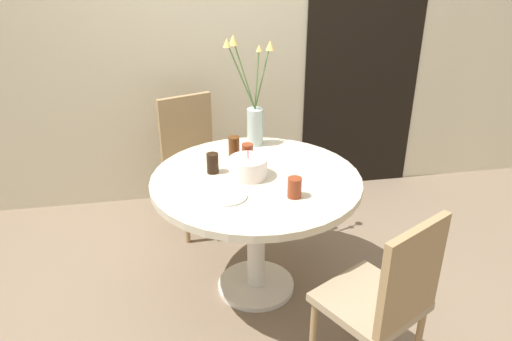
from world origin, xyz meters
TOP-DOWN VIEW (x-y plane):
  - ground_plane at (0.00, 0.00)m, footprint 16.00×16.00m
  - wall_back at (0.00, 1.24)m, footprint 8.00×0.05m
  - doorway_panel at (1.04, 1.21)m, footprint 0.90×0.01m
  - dining_table at (0.00, 0.00)m, footprint 1.12×1.12m
  - chair_near_front at (-0.29, 0.84)m, footprint 0.51×0.51m
  - chair_left_flank at (0.43, -0.78)m, footprint 0.54×0.54m
  - birthday_cake at (-0.04, 0.02)m, footprint 0.20×0.20m
  - flower_vase at (0.06, 0.46)m, footprint 0.32×0.17m
  - side_plate at (-0.18, -0.19)m, footprint 0.20×0.20m
  - drink_glass_0 at (0.15, -0.24)m, footprint 0.07×0.07m
  - drink_glass_1 at (-0.08, 0.28)m, footprint 0.06×0.06m
  - drink_glass_2 at (-0.22, 0.10)m, footprint 0.06×0.06m
  - drink_glass_3 at (-0.02, 0.17)m, footprint 0.06×0.06m

SIDE VIEW (x-z plane):
  - ground_plane at x=0.00m, z-range 0.00..0.00m
  - chair_near_front at x=-0.29m, z-range 0.06..0.97m
  - chair_left_flank at x=0.43m, z-range 0.06..0.97m
  - dining_table at x=0.00m, z-range 0.24..0.98m
  - side_plate at x=-0.18m, z-range 0.73..0.74m
  - drink_glass_0 at x=0.15m, z-range 0.73..0.84m
  - birthday_cake at x=-0.04m, z-range 0.71..0.86m
  - drink_glass_2 at x=-0.22m, z-range 0.73..0.84m
  - drink_glass_3 at x=-0.02m, z-range 0.73..0.86m
  - drink_glass_1 at x=-0.08m, z-range 0.73..0.86m
  - flower_vase at x=0.06m, z-range 0.62..1.28m
  - doorway_panel at x=1.04m, z-range 0.00..2.05m
  - wall_back at x=0.00m, z-range 0.00..2.60m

